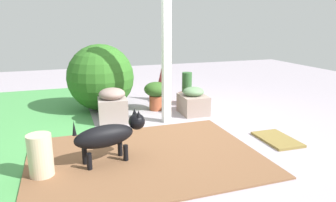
# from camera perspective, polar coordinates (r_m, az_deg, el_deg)

# --- Properties ---
(ground_plane) EXTENTS (12.00, 12.00, 0.00)m
(ground_plane) POSITION_cam_1_polar(r_m,az_deg,el_deg) (4.20, 1.29, -5.28)
(ground_plane) COLOR #A197A1
(brick_path) EXTENTS (1.80, 2.40, 0.02)m
(brick_path) POSITION_cam_1_polar(r_m,az_deg,el_deg) (3.40, -4.14, -10.12)
(brick_path) COLOR brown
(brick_path) RESTS_ON ground
(porch_pillar) EXTENTS (0.11, 0.11, 2.02)m
(porch_pillar) POSITION_cam_1_polar(r_m,az_deg,el_deg) (4.32, -0.29, 9.06)
(porch_pillar) COLOR white
(porch_pillar) RESTS_ON ground
(stone_planter_nearest) EXTENTS (0.48, 0.39, 0.42)m
(stone_planter_nearest) POSITION_cam_1_polar(r_m,az_deg,el_deg) (4.88, 4.61, -0.12)
(stone_planter_nearest) COLOR gray
(stone_planter_nearest) RESTS_ON ground
(stone_planter_mid) EXTENTS (0.43, 0.43, 0.49)m
(stone_planter_mid) POSITION_cam_1_polar(r_m,az_deg,el_deg) (4.54, -10.08, -0.76)
(stone_planter_mid) COLOR gray
(stone_planter_mid) RESTS_ON ground
(round_shrub) EXTENTS (1.06, 1.06, 1.06)m
(round_shrub) POSITION_cam_1_polar(r_m,az_deg,el_deg) (5.14, -12.17, 4.22)
(round_shrub) COLOR #2B601E
(round_shrub) RESTS_ON ground
(terracotta_pot_spiky) EXTENTS (0.20, 0.20, 0.63)m
(terracotta_pot_spiky) POSITION_cam_1_polar(r_m,az_deg,el_deg) (5.65, -1.08, 3.09)
(terracotta_pot_spiky) COLOR #B45C39
(terracotta_pot_spiky) RESTS_ON ground
(terracotta_pot_tall) EXTENTS (0.30, 0.30, 0.56)m
(terracotta_pot_tall) POSITION_cam_1_polar(r_m,az_deg,el_deg) (5.40, 3.44, 1.43)
(terracotta_pot_tall) COLOR #CB664A
(terracotta_pot_tall) RESTS_ON ground
(terracotta_pot_broad) EXTENTS (0.39, 0.39, 0.46)m
(terracotta_pot_broad) POSITION_cam_1_polar(r_m,az_deg,el_deg) (5.05, -2.19, 1.53)
(terracotta_pot_broad) COLOR #AA5233
(terracotta_pot_broad) RESTS_ON ground
(dog) EXTENTS (0.34, 0.76, 0.52)m
(dog) POSITION_cam_1_polar(r_m,az_deg,el_deg) (3.23, -10.59, -6.05)
(dog) COLOR black
(dog) RESTS_ON ground
(ceramic_urn) EXTENTS (0.22, 0.22, 0.42)m
(ceramic_urn) POSITION_cam_1_polar(r_m,az_deg,el_deg) (3.16, -22.20, -9.28)
(ceramic_urn) COLOR beige
(ceramic_urn) RESTS_ON ground
(doormat) EXTENTS (0.60, 0.39, 0.03)m
(doormat) POSITION_cam_1_polar(r_m,az_deg,el_deg) (4.06, 19.23, -6.60)
(doormat) COLOR olive
(doormat) RESTS_ON ground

